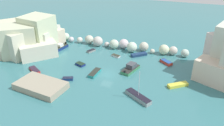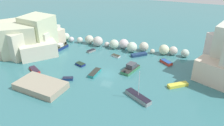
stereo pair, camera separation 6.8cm
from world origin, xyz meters
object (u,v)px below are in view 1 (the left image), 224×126
moored_boat_5 (35,70)px  moored_boat_11 (139,55)px  moored_boat_1 (138,97)px  moored_boat_4 (131,68)px  moored_boat_8 (95,73)px  moored_boat_10 (91,51)px  stone_dock (41,86)px  moored_boat_2 (166,62)px  moored_boat_9 (80,64)px  moored_boat_3 (61,47)px  moored_boat_6 (178,85)px  moored_boat_0 (116,56)px  moored_boat_7 (68,79)px

moored_boat_5 → moored_boat_11: moored_boat_11 is taller
moored_boat_1 → moored_boat_4: (-4.04, 10.16, 0.19)m
moored_boat_4 → moored_boat_11: size_ratio=1.37×
moored_boat_8 → moored_boat_10: (-5.51, 10.93, -0.05)m
stone_dock → moored_boat_2: bearing=40.4°
moored_boat_2 → moored_boat_9: 20.88m
moored_boat_8 → moored_boat_2: bearing=129.9°
moored_boat_3 → moored_boat_6: (32.32, -9.37, -0.25)m
moored_boat_6 → moored_boat_0: bearing=114.4°
moored_boat_2 → moored_boat_9: moored_boat_2 is taller
moored_boat_2 → moored_boat_11: moored_boat_2 is taller
moored_boat_7 → moored_boat_4: bearing=-165.2°
moored_boat_1 → moored_boat_6: moored_boat_1 is taller
moored_boat_0 → moored_boat_5: size_ratio=0.65×
moored_boat_1 → moored_boat_5: (-24.96, 2.94, -0.17)m
moored_boat_0 → moored_boat_3: 16.03m
moored_boat_4 → moored_boat_6: size_ratio=1.35×
moored_boat_7 → moored_boat_10: moored_boat_7 is taller
moored_boat_8 → moored_boat_11: 14.55m
moored_boat_2 → moored_boat_9: (-19.46, -7.56, -0.08)m
moored_boat_6 → moored_boat_7: size_ratio=1.70×
moored_boat_3 → moored_boat_8: size_ratio=1.09×
moored_boat_2 → moored_boat_4: 9.64m
moored_boat_6 → stone_dock: bearing=164.4°
moored_boat_5 → moored_boat_9: bearing=67.7°
stone_dock → moored_boat_0: size_ratio=4.01×
moored_boat_0 → moored_boat_9: bearing=67.7°
moored_boat_1 → moored_boat_7: (-15.85, 1.91, -0.16)m
moored_boat_4 → moored_boat_7: size_ratio=2.30×
moored_boat_4 → moored_boat_10: bearing=79.7°
moored_boat_8 → moored_boat_1: bearing=66.3°
moored_boat_10 → moored_boat_6: bearing=92.7°
moored_boat_8 → moored_boat_7: bearing=-43.2°
moored_boat_5 → moored_boat_11: 26.17m
moored_boat_9 → stone_dock: bearing=-82.1°
moored_boat_3 → moored_boat_5: (0.61, -13.20, -0.28)m
moored_boat_1 → moored_boat_8: bearing=5.3°
moored_boat_2 → moored_boat_4: moored_boat_4 is taller
moored_boat_3 → moored_boat_8: bearing=67.4°
moored_boat_10 → moored_boat_11: moored_boat_11 is taller
moored_boat_0 → moored_boat_6: bearing=170.4°
moored_boat_0 → moored_boat_2: moored_boat_2 is taller
moored_boat_4 → moored_boat_5: moored_boat_4 is taller
moored_boat_11 → moored_boat_10: bearing=-32.2°
moored_boat_3 → moored_boat_4: size_ratio=0.81×
moored_boat_1 → moored_boat_10: bearing=-11.8°
moored_boat_6 → moored_boat_11: size_ratio=1.02×
moored_boat_2 → moored_boat_10: moored_boat_2 is taller
moored_boat_11 → moored_boat_6: bearing=92.8°
moored_boat_6 → moored_boat_5: bearing=151.1°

